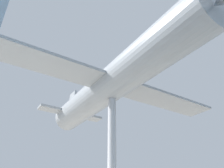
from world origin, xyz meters
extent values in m
cylinder|color=#B7B7BC|center=(0.00, 0.00, 3.76)|extent=(0.47, 0.47, 7.51)
cylinder|color=#93999E|center=(0.00, 0.00, 8.56)|extent=(5.62, 14.46, 2.10)
cube|color=#93999E|center=(0.00, 0.00, 8.56)|extent=(16.93, 6.17, 0.18)
cube|color=#93999E|center=(1.58, -6.13, 8.72)|extent=(5.51, 2.32, 0.18)
cube|color=#93999E|center=(1.58, -6.13, 9.71)|extent=(0.45, 1.11, 1.89)
camera|label=1|loc=(3.70, 11.23, 1.89)|focal=35.00mm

